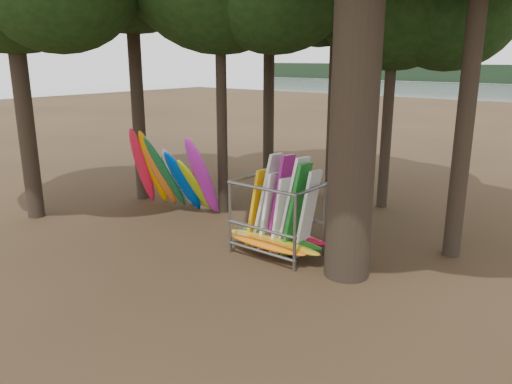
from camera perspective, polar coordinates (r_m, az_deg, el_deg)
The scene contains 3 objects.
ground at distance 15.44m, azimuth -5.15°, elevation -5.82°, with size 120.00×120.00×0.00m, color #47331E.
kayak_row at distance 18.55m, azimuth -9.54°, elevation 1.93°, with size 3.75×2.14×3.14m.
storage_rack at distance 14.28m, azimuth 2.47°, elevation -3.24°, with size 3.22×1.57×2.91m.
Camera 1 is at (10.01, -10.39, 5.50)m, focal length 35.00 mm.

